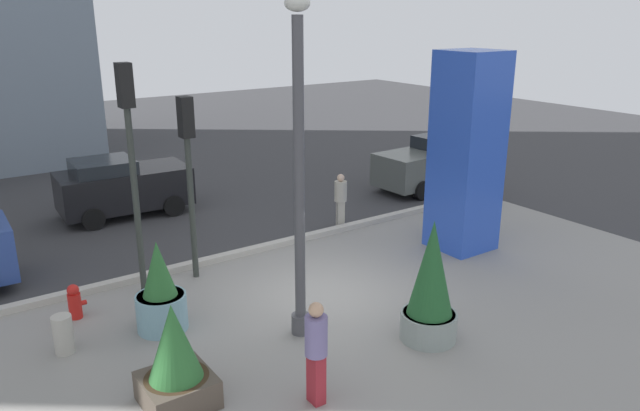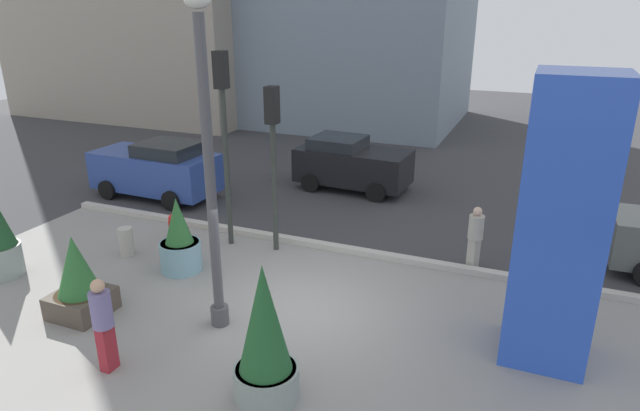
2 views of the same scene
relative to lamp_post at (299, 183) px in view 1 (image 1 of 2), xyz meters
The scene contains 16 objects.
ground_plane 6.07m from the lamp_post, 75.78° to the left, with size 60.00×60.00×0.00m, color #38383A.
plaza_pavement 3.45m from the lamp_post, 35.68° to the right, with size 18.00×10.00×0.02m, color gray.
curb_strip 5.31m from the lamp_post, 72.95° to the left, with size 18.00×0.24×0.16m, color #B7B2A8.
lamp_post is the anchor object (origin of this frame).
art_pillar_blue 6.20m from the lamp_post, 13.33° to the left, with size 1.42×1.42×5.12m, color blue.
potted_plant_curbside 3.59m from the lamp_post, 141.76° to the left, with size 0.99×0.99×1.86m.
potted_plant_near_left 3.16m from the lamp_post, 39.86° to the right, with size 1.08×1.08×2.40m.
potted_plant_by_pillar 3.73m from the lamp_post, 164.89° to the right, with size 1.08×1.08×1.76m.
fire_hydrant 5.39m from the lamp_post, 137.61° to the left, with size 0.36×0.26×0.75m.
concrete_bollard 5.14m from the lamp_post, 154.68° to the left, with size 0.36×0.36×0.75m, color #B2ADA3.
traffic_light_far_side 3.71m from the lamp_post, 99.05° to the left, with size 0.28×0.42×4.26m.
traffic_light_corner 4.02m from the lamp_post, 118.01° to the left, with size 0.28×0.42×5.04m.
car_far_lane 11.47m from the lamp_post, 32.37° to the left, with size 4.27×2.06×1.81m.
car_passing_lane 9.51m from the lamp_post, 92.93° to the left, with size 3.93×2.22×1.80m.
pedestrian_by_curb 6.65m from the lamp_post, 46.23° to the left, with size 0.47×0.47×1.59m.
pedestrian_crossing 3.05m from the lamp_post, 116.78° to the right, with size 0.36×0.36×1.78m.
Camera 1 is at (-7.06, -10.02, 6.02)m, focal length 34.28 mm.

